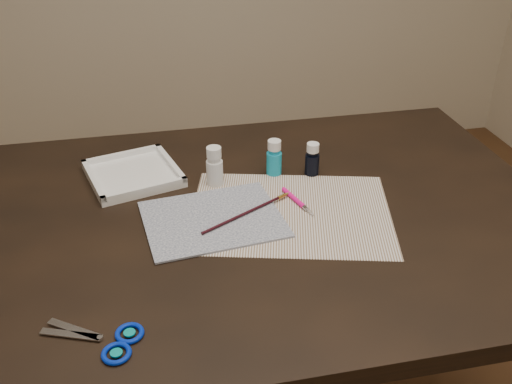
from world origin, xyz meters
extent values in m
cube|color=black|center=(0.00, 0.00, 0.38)|extent=(1.30, 0.90, 0.75)
cube|color=silver|center=(0.07, -0.02, 0.75)|extent=(0.49, 0.41, 0.00)
cube|color=#131C40|center=(-0.09, -0.01, 0.75)|extent=(0.30, 0.25, 0.00)
cylinder|color=silver|center=(-0.07, 0.14, 0.80)|extent=(0.04, 0.04, 0.09)
cylinder|color=#149CC3|center=(0.08, 0.16, 0.79)|extent=(0.05, 0.05, 0.09)
cylinder|color=black|center=(0.16, 0.14, 0.79)|extent=(0.04, 0.04, 0.08)
cube|color=white|center=(-0.25, 0.20, 0.76)|extent=(0.24, 0.24, 0.02)
camera|label=1|loc=(-0.21, -0.99, 1.41)|focal=40.00mm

